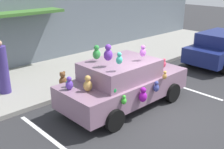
{
  "coord_description": "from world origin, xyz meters",
  "views": [
    {
      "loc": [
        -6.11,
        -4.37,
        4.03
      ],
      "look_at": [
        -0.22,
        1.88,
        0.9
      ],
      "focal_mm": 44.07,
      "sensor_mm": 36.0,
      "label": 1
    }
  ],
  "objects": [
    {
      "name": "parking_stripe_front",
      "position": [
        2.45,
        1.0,
        0.0
      ],
      "size": [
        0.12,
        3.6,
        0.01
      ],
      "primitive_type": "cube",
      "color": "silver",
      "rests_on": "ground"
    },
    {
      "name": "parked_sedan_behind",
      "position": [
        6.27,
        1.24,
        0.79
      ],
      "size": [
        4.13,
        1.98,
        1.54
      ],
      "color": "navy",
      "rests_on": "ground"
    },
    {
      "name": "sidewalk",
      "position": [
        0.0,
        5.0,
        0.07
      ],
      "size": [
        24.0,
        4.0,
        0.15
      ],
      "primitive_type": "cube",
      "color": "gray",
      "rests_on": "ground"
    },
    {
      "name": "parking_stripe_rear",
      "position": [
        -3.06,
        1.0,
        0.0
      ],
      "size": [
        0.12,
        3.6,
        0.01
      ],
      "primitive_type": "cube",
      "color": "silver",
      "rests_on": "ground"
    },
    {
      "name": "pedestrian_near_shopfront",
      "position": [
        -2.77,
        4.59,
        1.01
      ],
      "size": [
        0.38,
        0.38,
        1.86
      ],
      "color": "#413280",
      "rests_on": "sidewalk"
    },
    {
      "name": "ground_plane",
      "position": [
        0.0,
        0.0,
        0.0
      ],
      "size": [
        60.0,
        60.0,
        0.0
      ],
      "primitive_type": "plane",
      "color": "#2D2D30"
    },
    {
      "name": "plush_covered_car",
      "position": [
        -0.29,
        1.27,
        0.81
      ],
      "size": [
        4.34,
        2.14,
        2.19
      ],
      "color": "gray",
      "rests_on": "ground"
    },
    {
      "name": "teddy_bear_on_sidewalk",
      "position": [
        -0.99,
        3.7,
        0.41
      ],
      "size": [
        0.3,
        0.25,
        0.57
      ],
      "color": "brown",
      "rests_on": "sidewalk"
    }
  ]
}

